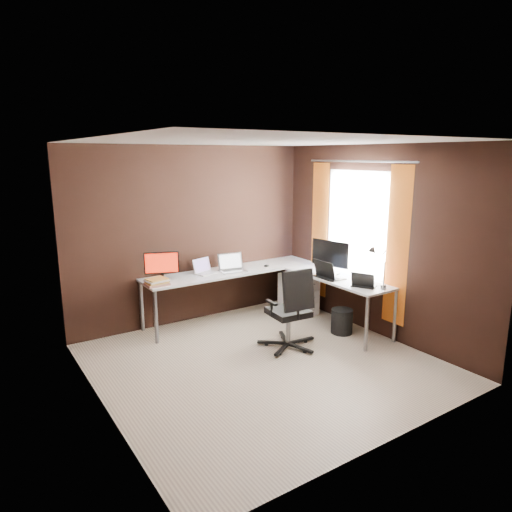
# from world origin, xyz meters

# --- Properties ---
(room) EXTENTS (3.60, 3.60, 2.50)m
(room) POSITION_xyz_m (0.34, 0.07, 1.28)
(room) COLOR beige
(room) RESTS_ON ground
(desk) EXTENTS (2.65, 2.25, 0.73)m
(desk) POSITION_xyz_m (0.84, 1.04, 0.68)
(desk) COLOR white
(desk) RESTS_ON ground
(drawer_pedestal) EXTENTS (0.42, 0.50, 0.60)m
(drawer_pedestal) POSITION_xyz_m (1.43, 1.15, 0.30)
(drawer_pedestal) COLOR white
(drawer_pedestal) RESTS_ON ground
(monitor_left) EXTENTS (0.43, 0.21, 0.39)m
(monitor_left) POSITION_xyz_m (-0.60, 1.51, 0.95)
(monitor_left) COLOR black
(monitor_left) RESTS_ON desk
(monitor_right) EXTENTS (0.20, 0.57, 0.48)m
(monitor_right) POSITION_xyz_m (1.50, 0.55, 1.00)
(monitor_right) COLOR black
(monitor_right) RESTS_ON desk
(laptop_white) EXTENTS (0.35, 0.30, 0.21)m
(laptop_white) POSITION_xyz_m (0.06, 1.57, 0.78)
(laptop_white) COLOR white
(laptop_white) RESTS_ON desk
(laptop_silver) EXTENTS (0.41, 0.32, 0.25)m
(laptop_silver) POSITION_xyz_m (0.45, 1.47, 0.78)
(laptop_silver) COLOR silver
(laptop_silver) RESTS_ON desk
(laptop_black_big) EXTENTS (0.27, 0.38, 0.25)m
(laptop_black_big) POSITION_xyz_m (1.32, 0.41, 0.78)
(laptop_black_big) COLOR black
(laptop_black_big) RESTS_ON desk
(laptop_black_small) EXTENTS (0.32, 0.35, 0.20)m
(laptop_black_small) POSITION_xyz_m (1.42, -0.15, 0.77)
(laptop_black_small) COLOR black
(laptop_black_small) RESTS_ON desk
(book_stack) EXTENTS (0.29, 0.25, 0.09)m
(book_stack) POSITION_xyz_m (-0.73, 1.36, 0.77)
(book_stack) COLOR #A46C58
(book_stack) RESTS_ON desk
(mouse_left) EXTENTS (0.09, 0.07, 0.03)m
(mouse_left) POSITION_xyz_m (-0.61, 1.32, 0.75)
(mouse_left) COLOR black
(mouse_left) RESTS_ON desk
(mouse_corner) EXTENTS (0.10, 0.09, 0.03)m
(mouse_corner) POSITION_xyz_m (1.00, 1.39, 0.75)
(mouse_corner) COLOR black
(mouse_corner) RESTS_ON desk
(desk_lamp) EXTENTS (0.18, 0.21, 0.53)m
(desk_lamp) POSITION_xyz_m (1.50, -0.29, 1.06)
(desk_lamp) COLOR slate
(desk_lamp) RESTS_ON desk
(office_chair) EXTENTS (0.58, 0.58, 1.04)m
(office_chair) POSITION_xyz_m (0.52, 0.19, 0.30)
(office_chair) COLOR black
(office_chair) RESTS_ON ground
(wastebasket) EXTENTS (0.32, 0.32, 0.33)m
(wastebasket) POSITION_xyz_m (1.41, 0.18, 0.17)
(wastebasket) COLOR black
(wastebasket) RESTS_ON ground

